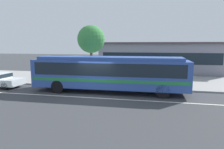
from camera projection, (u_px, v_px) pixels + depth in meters
ground_plane at (96, 95)px, 15.16m from camera, size 120.00×120.00×0.00m
sidewalk_slab at (114, 80)px, 21.45m from camera, size 60.00×8.00×0.12m
lane_stripe_center at (93, 98)px, 14.38m from camera, size 56.00×0.16×0.01m
transit_bus at (109, 72)px, 15.90m from camera, size 11.97×2.65×2.79m
pedestrian_waiting_near_sign at (123, 73)px, 18.78m from camera, size 0.47×0.47×1.66m
pedestrian_walking_along_curb at (173, 76)px, 16.82m from camera, size 0.45×0.45×1.73m
bus_stop_sign at (175, 70)px, 16.85m from camera, size 0.08×0.44×2.35m
street_tree_near_stop at (91, 39)px, 19.71m from camera, size 2.66×2.66×5.44m
station_building at (159, 57)px, 27.40m from camera, size 15.58×6.56×4.01m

